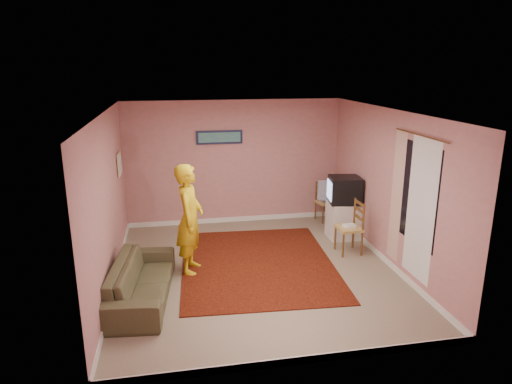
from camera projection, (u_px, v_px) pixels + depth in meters
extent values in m
plane|color=gray|center=(256.00, 270.00, 7.54)|extent=(5.00, 5.00, 0.00)
cube|color=tan|center=(234.00, 163.00, 9.55)|extent=(4.50, 0.02, 2.60)
cube|color=tan|center=(300.00, 259.00, 4.82)|extent=(4.50, 0.02, 2.60)
cube|color=tan|center=(108.00, 203.00, 6.79)|extent=(0.02, 5.00, 2.60)
cube|color=tan|center=(389.00, 188.00, 7.59)|extent=(0.02, 5.00, 2.60)
cube|color=white|center=(256.00, 112.00, 6.84)|extent=(4.50, 5.00, 0.02)
cube|color=white|center=(235.00, 219.00, 9.88)|extent=(4.50, 0.02, 0.10)
cube|color=white|center=(297.00, 360.00, 5.17)|extent=(4.50, 0.02, 0.10)
cube|color=white|center=(116.00, 279.00, 7.13)|extent=(0.02, 5.00, 0.10)
cube|color=white|center=(383.00, 257.00, 7.92)|extent=(0.02, 5.00, 0.10)
cube|color=black|center=(417.00, 194.00, 6.69)|extent=(0.01, 1.10, 1.50)
cube|color=white|center=(421.00, 210.00, 6.60)|extent=(0.01, 0.75, 2.10)
cube|color=silver|center=(397.00, 197.00, 7.26)|extent=(0.01, 0.35, 2.10)
cylinder|color=brown|center=(420.00, 135.00, 6.45)|extent=(0.02, 1.40, 0.02)
cube|color=#15193B|center=(219.00, 137.00, 9.32)|extent=(0.95, 0.03, 0.28)
cube|color=#325F8C|center=(220.00, 137.00, 9.30)|extent=(0.86, 0.01, 0.20)
cube|color=#C5B387|center=(119.00, 164.00, 8.24)|extent=(0.03, 0.38, 0.42)
cube|color=silver|center=(120.00, 164.00, 8.24)|extent=(0.01, 0.30, 0.34)
cube|color=black|center=(257.00, 263.00, 7.79)|extent=(2.71, 3.31, 0.02)
cube|color=white|center=(343.00, 220.00, 8.90)|extent=(0.56, 0.51, 0.72)
cube|color=black|center=(345.00, 190.00, 8.73)|extent=(0.65, 0.61, 0.51)
cube|color=#8CB2F2|center=(329.00, 190.00, 8.72)|extent=(0.08, 0.42, 0.36)
cube|color=tan|center=(326.00, 202.00, 9.86)|extent=(0.45, 0.44, 0.05)
cube|color=brown|center=(327.00, 192.00, 9.80)|extent=(0.39, 0.11, 0.44)
cube|color=#B2B2B7|center=(326.00, 200.00, 9.84)|extent=(0.38, 0.32, 0.06)
cube|color=#87A3DE|center=(327.00, 190.00, 9.78)|extent=(0.39, 0.05, 0.41)
cube|color=tan|center=(349.00, 228.00, 8.14)|extent=(0.42, 0.44, 0.05)
cube|color=brown|center=(350.00, 215.00, 8.08)|extent=(0.05, 0.43, 0.50)
cube|color=white|center=(349.00, 226.00, 8.13)|extent=(0.22, 0.17, 0.04)
imported|color=#4A452D|center=(141.00, 281.00, 6.56)|extent=(0.97, 2.04, 0.57)
imported|color=gold|center=(190.00, 219.00, 7.30)|extent=(0.57, 0.74, 1.80)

